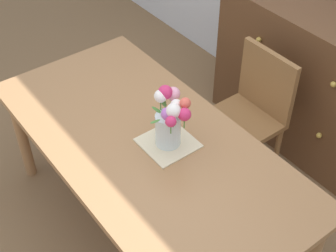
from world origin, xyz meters
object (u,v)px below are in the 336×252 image
object	(u,v)px
chair_far	(251,110)
dresser	(311,84)
flower_vase	(170,118)
dining_table	(147,152)

from	to	relation	value
chair_far	dresser	bearing A→B (deg)	-93.22
chair_far	flower_vase	size ratio (longest dim) A/B	2.87
dresser	flower_vase	world-z (taller)	flower_vase
chair_far	flower_vase	world-z (taller)	flower_vase
dining_table	chair_far	xyz separation A→B (m)	(-0.02, 0.80, -0.13)
dining_table	flower_vase	size ratio (longest dim) A/B	6.01
dresser	flower_vase	distance (m)	1.31
dining_table	dresser	world-z (taller)	dresser
dining_table	dresser	bearing A→B (deg)	89.78
dining_table	flower_vase	distance (m)	0.28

